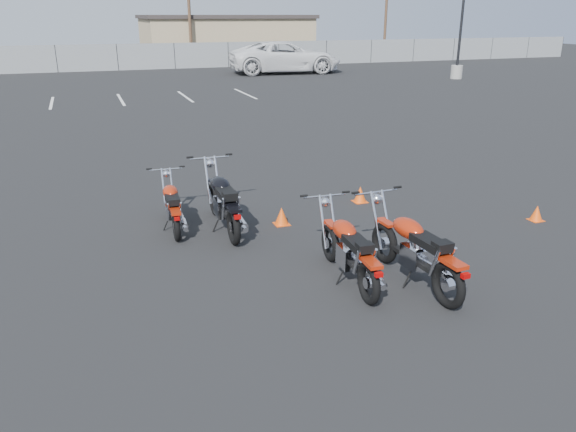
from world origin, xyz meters
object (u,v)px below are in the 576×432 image
object	(u,v)px
motorcycle_front_red	(173,206)
motorcycle_rear_red	(416,250)
motorcycle_second_black	(224,202)
motorcycle_third_red	(349,250)
white_van	(285,48)

from	to	relation	value
motorcycle_front_red	motorcycle_rear_red	world-z (taller)	motorcycle_rear_red
motorcycle_second_black	motorcycle_third_red	distance (m)	2.97
motorcycle_front_red	white_van	size ratio (longest dim) A/B	0.22
motorcycle_front_red	motorcycle_rear_red	xyz separation A→B (m)	(2.95, -3.48, 0.09)
motorcycle_front_red	motorcycle_rear_red	size ratio (longest dim) A/B	0.82
motorcycle_front_red	motorcycle_second_black	bearing A→B (deg)	-22.31
motorcycle_front_red	white_van	xyz separation A→B (m)	(11.85, 26.81, 1.21)
motorcycle_third_red	motorcycle_rear_red	xyz separation A→B (m)	(0.86, -0.40, 0.04)
motorcycle_second_black	motorcycle_front_red	bearing A→B (deg)	157.69
motorcycle_third_red	motorcycle_second_black	bearing A→B (deg)	113.98
motorcycle_second_black	motorcycle_third_red	bearing A→B (deg)	-66.02
motorcycle_second_black	white_van	world-z (taller)	white_van
motorcycle_second_black	motorcycle_third_red	world-z (taller)	motorcycle_second_black
motorcycle_second_black	white_van	bearing A→B (deg)	68.01
motorcycle_third_red	motorcycle_rear_red	distance (m)	0.96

